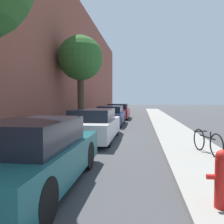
{
  "coord_description": "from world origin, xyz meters",
  "views": [
    {
      "loc": [
        1.18,
        1.89,
        1.81
      ],
      "look_at": [
        0.12,
        10.12,
        1.34
      ],
      "focal_mm": 37.2,
      "sensor_mm": 36.0,
      "label": 1
    }
  ],
  "objects": [
    {
      "name": "ground_plane",
      "position": [
        0.0,
        16.0,
        0.0
      ],
      "size": [
        120.0,
        120.0,
        0.0
      ],
      "primitive_type": "plane",
      "color": "#3D3D3F"
    },
    {
      "name": "parked_car_navy",
      "position": [
        -0.94,
        17.73,
        0.64
      ],
      "size": [
        1.75,
        4.17,
        1.33
      ],
      "color": "black",
      "rests_on": "ground"
    },
    {
      "name": "parked_car_white",
      "position": [
        -0.9,
        11.82,
        0.66
      ],
      "size": [
        1.85,
        4.53,
        1.37
      ],
      "color": "black",
      "rests_on": "ground"
    },
    {
      "name": "building_facade_left",
      "position": [
        -4.25,
        16.0,
        4.91
      ],
      "size": [
        0.7,
        52.0,
        9.82
      ],
      "color": "brown",
      "rests_on": "ground"
    },
    {
      "name": "parked_car_red",
      "position": [
        -0.92,
        22.75,
        0.66
      ],
      "size": [
        1.91,
        3.99,
        1.37
      ],
      "color": "black",
      "rests_on": "ground"
    },
    {
      "name": "street_tree_far",
      "position": [
        -2.5,
        15.61,
        4.2
      ],
      "size": [
        2.67,
        2.67,
        5.48
      ],
      "color": "#423323",
      "rests_on": "sidewalk_left"
    },
    {
      "name": "sidewalk_right",
      "position": [
        2.9,
        16.0,
        0.06
      ],
      "size": [
        2.0,
        52.0,
        0.12
      ],
      "color": "gray",
      "rests_on": "ground"
    },
    {
      "name": "sidewalk_left",
      "position": [
        -2.9,
        16.0,
        0.06
      ],
      "size": [
        2.0,
        52.0,
        0.12
      ],
      "color": "gray",
      "rests_on": "ground"
    },
    {
      "name": "bicycle",
      "position": [
        3.18,
        9.26,
        0.48
      ],
      "size": [
        0.55,
        1.7,
        0.71
      ],
      "rotation": [
        0.0,
        0.0,
        0.24
      ],
      "color": "black",
      "rests_on": "sidewalk_right"
    },
    {
      "name": "fire_hydrant",
      "position": [
        2.41,
        5.59,
        0.59
      ],
      "size": [
        0.45,
        0.21,
        0.91
      ],
      "color": "red",
      "rests_on": "sidewalk_right"
    },
    {
      "name": "parked_car_teal",
      "position": [
        -0.94,
        6.26,
        0.67
      ],
      "size": [
        1.7,
        4.37,
        1.41
      ],
      "color": "black",
      "rests_on": "ground"
    }
  ]
}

